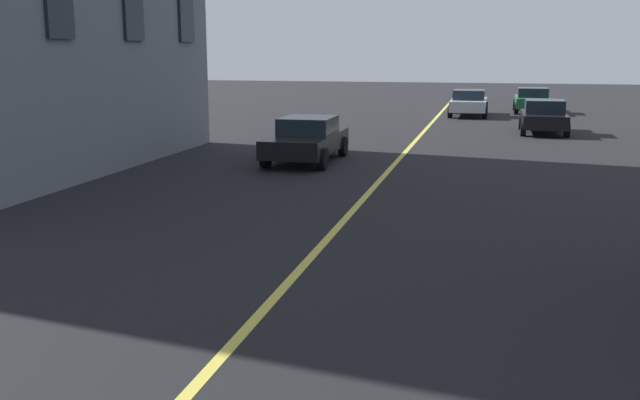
% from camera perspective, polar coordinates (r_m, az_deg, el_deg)
% --- Properties ---
extents(lane_centre_line, '(80.00, 0.16, 0.01)m').
position_cam_1_polar(lane_centre_line, '(18.79, 4.49, 1.26)').
color(lane_centre_line, '#D8C64C').
rests_on(lane_centre_line, ground_plane).
extents(car_black_far, '(3.90, 1.89, 1.40)m').
position_cam_1_polar(car_black_far, '(31.61, 17.26, 6.32)').
color(car_black_far, black).
rests_on(car_black_far, ground_plane).
extents(car_green_trailing, '(4.40, 1.95, 1.37)m').
position_cam_1_polar(car_green_trailing, '(42.04, 16.42, 7.61)').
color(car_green_trailing, '#1E6038').
rests_on(car_green_trailing, ground_plane).
extents(car_black_oncoming, '(4.40, 1.95, 1.37)m').
position_cam_1_polar(car_black_oncoming, '(22.52, -1.06, 4.85)').
color(car_black_oncoming, black).
rests_on(car_black_oncoming, ground_plane).
extents(car_silver_mid, '(4.40, 1.95, 1.37)m').
position_cam_1_polar(car_silver_mid, '(39.04, 11.67, 7.56)').
color(car_silver_mid, '#B7BABF').
rests_on(car_silver_mid, ground_plane).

